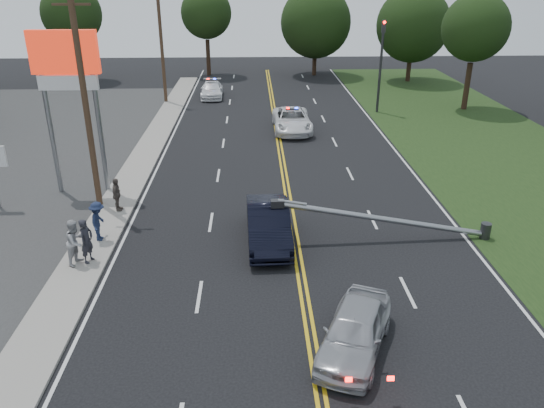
{
  "coord_description": "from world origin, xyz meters",
  "views": [
    {
      "loc": [
        -1.72,
        -11.78,
        10.5
      ],
      "look_at": [
        -0.99,
        8.11,
        1.7
      ],
      "focal_mm": 35.0,
      "sensor_mm": 36.0,
      "label": 1
    }
  ],
  "objects_px": {
    "bystander_b": "(76,242)",
    "bystander_a": "(87,241)",
    "utility_pole_mid": "(85,102)",
    "emergency_b": "(212,90)",
    "pylon_sign": "(67,74)",
    "crashed_sedan": "(268,224)",
    "emergency_a": "(292,120)",
    "traffic_signal": "(381,59)",
    "bystander_d": "(117,195)",
    "fallen_streetlight": "(396,220)",
    "utility_pole_far": "(161,42)",
    "bystander_c": "(98,221)",
    "waiting_sedan": "(355,331)"
  },
  "relations": [
    {
      "from": "bystander_b",
      "to": "bystander_a",
      "type": "bearing_deg",
      "value": -56.92
    },
    {
      "from": "utility_pole_mid",
      "to": "emergency_b",
      "type": "xyz_separation_m",
      "value": [
        3.84,
        23.93,
        -4.41
      ]
    },
    {
      "from": "pylon_sign",
      "to": "crashed_sedan",
      "type": "relative_size",
      "value": 1.62
    },
    {
      "from": "emergency_a",
      "to": "utility_pole_mid",
      "type": "bearing_deg",
      "value": -129.48
    },
    {
      "from": "traffic_signal",
      "to": "bystander_b",
      "type": "distance_m",
      "value": 29.21
    },
    {
      "from": "emergency_a",
      "to": "bystander_d",
      "type": "height_order",
      "value": "bystander_d"
    },
    {
      "from": "fallen_streetlight",
      "to": "emergency_b",
      "type": "bearing_deg",
      "value": 108.88
    },
    {
      "from": "utility_pole_mid",
      "to": "emergency_a",
      "type": "relative_size",
      "value": 1.8
    },
    {
      "from": "bystander_d",
      "to": "bystander_a",
      "type": "bearing_deg",
      "value": -178.04
    },
    {
      "from": "pylon_sign",
      "to": "crashed_sedan",
      "type": "height_order",
      "value": "pylon_sign"
    },
    {
      "from": "pylon_sign",
      "to": "emergency_a",
      "type": "relative_size",
      "value": 1.44
    },
    {
      "from": "utility_pole_mid",
      "to": "bystander_a",
      "type": "height_order",
      "value": "utility_pole_mid"
    },
    {
      "from": "utility_pole_far",
      "to": "crashed_sedan",
      "type": "height_order",
      "value": "utility_pole_far"
    },
    {
      "from": "traffic_signal",
      "to": "bystander_d",
      "type": "distance_m",
      "value": 25.15
    },
    {
      "from": "utility_pole_mid",
      "to": "bystander_d",
      "type": "relative_size",
      "value": 6.28
    },
    {
      "from": "emergency_b",
      "to": "bystander_c",
      "type": "bearing_deg",
      "value": -97.73
    },
    {
      "from": "emergency_a",
      "to": "crashed_sedan",
      "type": "bearing_deg",
      "value": -98.26
    },
    {
      "from": "crashed_sedan",
      "to": "waiting_sedan",
      "type": "relative_size",
      "value": 1.18
    },
    {
      "from": "utility_pole_mid",
      "to": "emergency_b",
      "type": "height_order",
      "value": "utility_pole_mid"
    },
    {
      "from": "pylon_sign",
      "to": "bystander_b",
      "type": "bearing_deg",
      "value": -75.64
    },
    {
      "from": "bystander_c",
      "to": "traffic_signal",
      "type": "bearing_deg",
      "value": -38.28
    },
    {
      "from": "utility_pole_far",
      "to": "bystander_b",
      "type": "distance_m",
      "value": 27.96
    },
    {
      "from": "emergency_b",
      "to": "bystander_a",
      "type": "distance_m",
      "value": 29.62
    },
    {
      "from": "bystander_b",
      "to": "utility_pole_mid",
      "type": "bearing_deg",
      "value": 25.16
    },
    {
      "from": "utility_pole_far",
      "to": "crashed_sedan",
      "type": "relative_size",
      "value": 2.02
    },
    {
      "from": "fallen_streetlight",
      "to": "bystander_c",
      "type": "bearing_deg",
      "value": 178.76
    },
    {
      "from": "fallen_streetlight",
      "to": "emergency_a",
      "type": "height_order",
      "value": "fallen_streetlight"
    },
    {
      "from": "pylon_sign",
      "to": "utility_pole_mid",
      "type": "distance_m",
      "value": 2.55
    },
    {
      "from": "bystander_c",
      "to": "waiting_sedan",
      "type": "bearing_deg",
      "value": -128.9
    },
    {
      "from": "bystander_b",
      "to": "bystander_d",
      "type": "xyz_separation_m",
      "value": [
        0.42,
        4.88,
        -0.11
      ]
    },
    {
      "from": "pylon_sign",
      "to": "emergency_a",
      "type": "height_order",
      "value": "pylon_sign"
    },
    {
      "from": "bystander_a",
      "to": "crashed_sedan",
      "type": "bearing_deg",
      "value": -58.34
    },
    {
      "from": "bystander_a",
      "to": "bystander_c",
      "type": "relative_size",
      "value": 1.05
    },
    {
      "from": "fallen_streetlight",
      "to": "bystander_b",
      "type": "bearing_deg",
      "value": -172.6
    },
    {
      "from": "utility_pole_far",
      "to": "emergency_a",
      "type": "xyz_separation_m",
      "value": [
        10.25,
        -9.19,
        -4.31
      ]
    },
    {
      "from": "bystander_d",
      "to": "utility_pole_far",
      "type": "bearing_deg",
      "value": 5.09
    },
    {
      "from": "bystander_b",
      "to": "crashed_sedan",
      "type": "bearing_deg",
      "value": -58.67
    },
    {
      "from": "utility_pole_mid",
      "to": "bystander_c",
      "type": "distance_m",
      "value": 5.64
    },
    {
      "from": "utility_pole_far",
      "to": "waiting_sedan",
      "type": "height_order",
      "value": "utility_pole_far"
    },
    {
      "from": "emergency_a",
      "to": "bystander_b",
      "type": "xyz_separation_m",
      "value": [
        -9.59,
        -18.47,
        0.26
      ]
    },
    {
      "from": "crashed_sedan",
      "to": "bystander_a",
      "type": "distance_m",
      "value": 7.2
    },
    {
      "from": "utility_pole_mid",
      "to": "emergency_b",
      "type": "distance_m",
      "value": 24.63
    },
    {
      "from": "fallen_streetlight",
      "to": "emergency_a",
      "type": "relative_size",
      "value": 1.68
    },
    {
      "from": "bystander_a",
      "to": "bystander_d",
      "type": "distance_m",
      "value": 4.78
    },
    {
      "from": "utility_pole_far",
      "to": "emergency_b",
      "type": "bearing_deg",
      "value": 26.69
    },
    {
      "from": "bystander_b",
      "to": "bystander_c",
      "type": "height_order",
      "value": "bystander_b"
    },
    {
      "from": "emergency_b",
      "to": "pylon_sign",
      "type": "bearing_deg",
      "value": -105.06
    },
    {
      "from": "utility_pole_mid",
      "to": "bystander_a",
      "type": "xyz_separation_m",
      "value": [
        1.04,
        -5.55,
        -4.07
      ]
    },
    {
      "from": "utility_pole_mid",
      "to": "emergency_a",
      "type": "xyz_separation_m",
      "value": [
        10.25,
        12.81,
        -4.31
      ]
    },
    {
      "from": "fallen_streetlight",
      "to": "crashed_sedan",
      "type": "relative_size",
      "value": 1.89
    }
  ]
}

